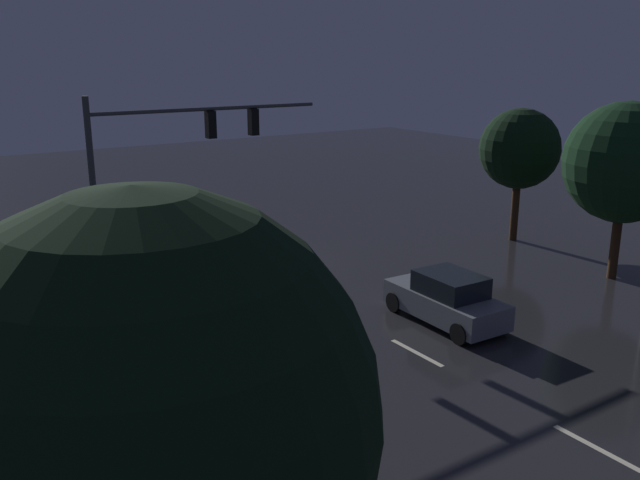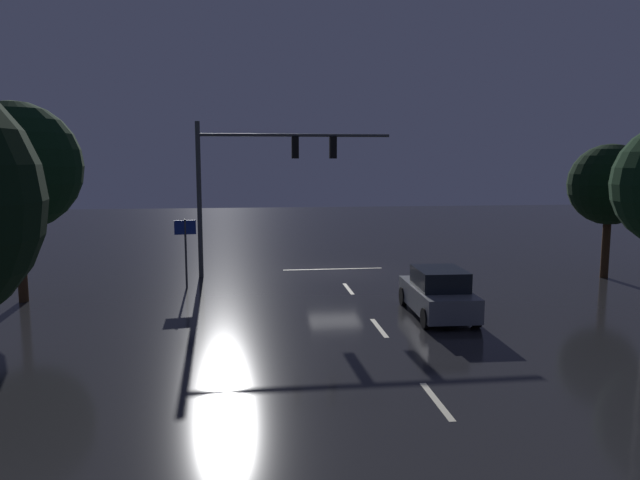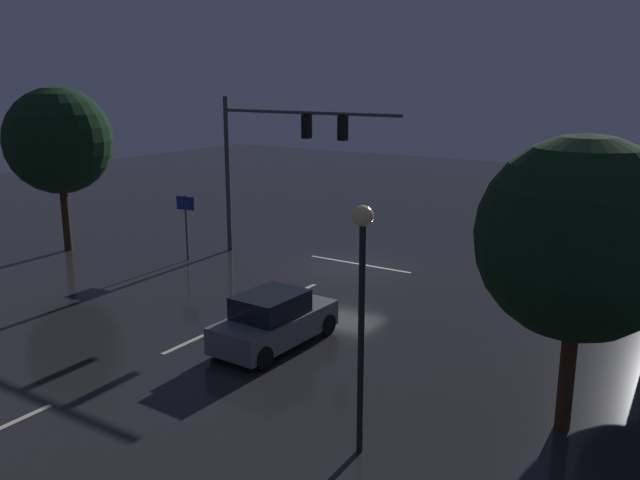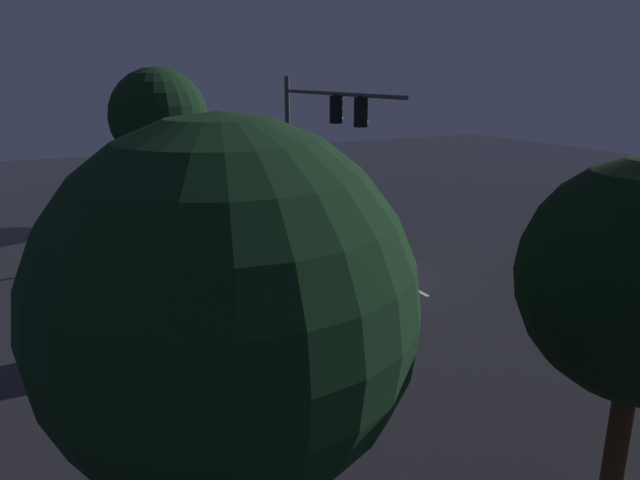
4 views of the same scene
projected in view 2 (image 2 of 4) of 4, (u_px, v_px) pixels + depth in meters
ground_plane at (335, 271)px, 29.37m from camera, size 80.00×80.00×0.00m
traffic_signal_assembly at (260, 168)px, 27.74m from camera, size 9.00×0.47×7.17m
lane_dash_far at (348, 289)px, 25.43m from camera, size 0.16×2.20×0.01m
lane_dash_mid at (379, 328)px, 19.53m from camera, size 0.16×2.20×0.01m
lane_dash_near at (437, 401)px, 13.62m from camera, size 0.16×2.20×0.01m
stop_bar at (333, 269)px, 30.02m from camera, size 5.00×0.16×0.01m
car_approaching at (438, 293)px, 20.96m from camera, size 2.02×4.42×1.70m
route_sign at (185, 239)px, 25.38m from camera, size 0.90×0.19×2.95m
tree_left_near at (610, 185)px, 27.29m from camera, size 3.68×3.68×6.16m
tree_right_far at (15, 167)px, 22.46m from camera, size 4.88×4.88×7.63m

